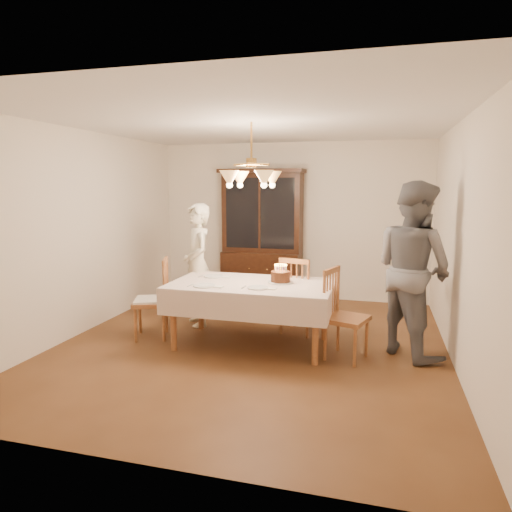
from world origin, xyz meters
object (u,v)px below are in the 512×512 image
(dining_table, at_px, (252,289))
(china_hutch, at_px, (262,237))
(elderly_woman, at_px, (198,265))
(birthday_cake, at_px, (281,277))
(chair_far_side, at_px, (299,299))

(dining_table, height_order, china_hutch, china_hutch)
(elderly_woman, height_order, birthday_cake, elderly_woman)
(dining_table, xyz_separation_m, birthday_cake, (0.33, 0.10, 0.14))
(elderly_woman, relative_size, birthday_cake, 5.53)
(dining_table, xyz_separation_m, elderly_woman, (-0.93, 0.60, 0.15))
(chair_far_side, height_order, birthday_cake, chair_far_side)
(dining_table, relative_size, elderly_woman, 1.14)
(china_hutch, height_order, chair_far_side, china_hutch)
(china_hutch, relative_size, elderly_woman, 1.30)
(china_hutch, xyz_separation_m, elderly_woman, (-0.48, -1.65, -0.21))
(dining_table, relative_size, china_hutch, 0.88)
(chair_far_side, height_order, elderly_woman, elderly_woman)
(dining_table, distance_m, elderly_woman, 1.12)
(elderly_woman, bearing_deg, chair_far_side, 54.07)
(dining_table, relative_size, chair_far_side, 1.90)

